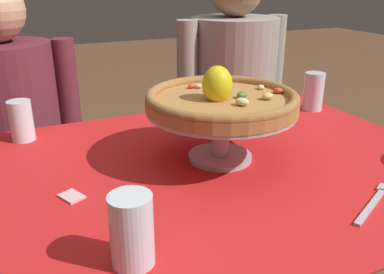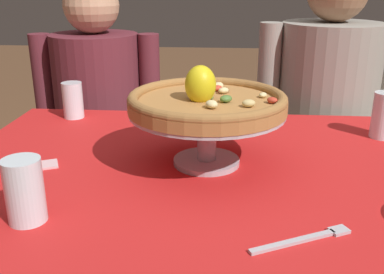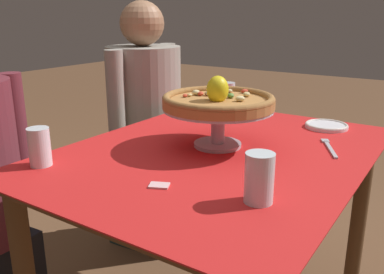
{
  "view_description": "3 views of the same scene",
  "coord_description": "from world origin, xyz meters",
  "px_view_note": "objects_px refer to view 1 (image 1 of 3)",
  "views": [
    {
      "loc": [
        -0.41,
        -0.78,
        1.18
      ],
      "look_at": [
        -0.03,
        0.06,
        0.81
      ],
      "focal_mm": 37.9,
      "sensor_mm": 36.0,
      "label": 1
    },
    {
      "loc": [
        0.07,
        -0.94,
        1.17
      ],
      "look_at": [
        -0.01,
        0.01,
        0.83
      ],
      "focal_mm": 41.55,
      "sensor_mm": 36.0,
      "label": 2
    },
    {
      "loc": [
        -1.09,
        -0.62,
        1.18
      ],
      "look_at": [
        -0.02,
        0.09,
        0.79
      ],
      "focal_mm": 38.49,
      "sensor_mm": 36.0,
      "label": 3
    }
  ],
  "objects_px": {
    "pizza_stand": "(221,123)",
    "pizza": "(221,99)",
    "water_glass_front_left": "(132,234)",
    "diner_right": "(231,117)",
    "diner_left": "(17,156)",
    "water_glass_back_left": "(22,123)",
    "water_glass_back_right": "(313,94)",
    "sugar_packet": "(72,196)",
    "dinner_fork": "(375,201)"
  },
  "relations": [
    {
      "from": "diner_right",
      "to": "water_glass_back_right",
      "type": "bearing_deg",
      "value": -81.69
    },
    {
      "from": "water_glass_front_left",
      "to": "diner_right",
      "type": "distance_m",
      "value": 1.2
    },
    {
      "from": "water_glass_back_right",
      "to": "sugar_packet",
      "type": "relative_size",
      "value": 2.51
    },
    {
      "from": "water_glass_back_right",
      "to": "dinner_fork",
      "type": "distance_m",
      "value": 0.61
    },
    {
      "from": "pizza_stand",
      "to": "diner_right",
      "type": "distance_m",
      "value": 0.81
    },
    {
      "from": "water_glass_front_left",
      "to": "water_glass_back_left",
      "type": "bearing_deg",
      "value": 101.41
    },
    {
      "from": "pizza_stand",
      "to": "water_glass_front_left",
      "type": "relative_size",
      "value": 2.98
    },
    {
      "from": "pizza_stand",
      "to": "pizza",
      "type": "height_order",
      "value": "pizza"
    },
    {
      "from": "dinner_fork",
      "to": "diner_left",
      "type": "xyz_separation_m",
      "value": [
        -0.65,
        1.01,
        -0.19
      ]
    },
    {
      "from": "sugar_packet",
      "to": "diner_left",
      "type": "height_order",
      "value": "diner_left"
    },
    {
      "from": "water_glass_front_left",
      "to": "diner_right",
      "type": "relative_size",
      "value": 0.1
    },
    {
      "from": "water_glass_back_right",
      "to": "water_glass_front_left",
      "type": "relative_size",
      "value": 1.05
    },
    {
      "from": "pizza_stand",
      "to": "water_glass_back_right",
      "type": "xyz_separation_m",
      "value": [
        0.47,
        0.22,
        -0.04
      ]
    },
    {
      "from": "water_glass_back_right",
      "to": "sugar_packet",
      "type": "distance_m",
      "value": 0.88
    },
    {
      "from": "sugar_packet",
      "to": "water_glass_back_right",
      "type": "bearing_deg",
      "value": 17.56
    },
    {
      "from": "water_glass_back_left",
      "to": "diner_left",
      "type": "distance_m",
      "value": 0.43
    },
    {
      "from": "pizza",
      "to": "pizza_stand",
      "type": "bearing_deg",
      "value": 13.67
    },
    {
      "from": "water_glass_back_left",
      "to": "dinner_fork",
      "type": "bearing_deg",
      "value": -46.31
    },
    {
      "from": "pizza_stand",
      "to": "sugar_packet",
      "type": "height_order",
      "value": "pizza_stand"
    },
    {
      "from": "diner_left",
      "to": "water_glass_back_right",
      "type": "bearing_deg",
      "value": -26.78
    },
    {
      "from": "pizza",
      "to": "sugar_packet",
      "type": "relative_size",
      "value": 7.16
    },
    {
      "from": "sugar_packet",
      "to": "diner_left",
      "type": "xyz_separation_m",
      "value": [
        -0.1,
        0.74,
        -0.19
      ]
    },
    {
      "from": "pizza",
      "to": "diner_left",
      "type": "bearing_deg",
      "value": 123.68
    },
    {
      "from": "dinner_fork",
      "to": "water_glass_front_left",
      "type": "bearing_deg",
      "value": 177.14
    },
    {
      "from": "water_glass_back_left",
      "to": "sugar_packet",
      "type": "bearing_deg",
      "value": -79.71
    },
    {
      "from": "diner_right",
      "to": "pizza_stand",
      "type": "bearing_deg",
      "value": -122.14
    },
    {
      "from": "water_glass_back_right",
      "to": "water_glass_front_left",
      "type": "xyz_separation_m",
      "value": [
        -0.78,
        -0.51,
        -0.0
      ]
    },
    {
      "from": "pizza",
      "to": "diner_right",
      "type": "height_order",
      "value": "diner_right"
    },
    {
      "from": "diner_left",
      "to": "water_glass_back_left",
      "type": "bearing_deg",
      "value": -85.21
    },
    {
      "from": "pizza_stand",
      "to": "diner_left",
      "type": "xyz_separation_m",
      "value": [
        -0.46,
        0.69,
        -0.29
      ]
    },
    {
      "from": "pizza",
      "to": "water_glass_front_left",
      "type": "xyz_separation_m",
      "value": [
        -0.31,
        -0.29,
        -0.1
      ]
    },
    {
      "from": "pizza_stand",
      "to": "water_glass_back_left",
      "type": "distance_m",
      "value": 0.55
    },
    {
      "from": "water_glass_front_left",
      "to": "dinner_fork",
      "type": "xyz_separation_m",
      "value": [
        0.49,
        -0.02,
        -0.05
      ]
    },
    {
      "from": "water_glass_front_left",
      "to": "water_glass_back_right",
      "type": "bearing_deg",
      "value": 33.26
    },
    {
      "from": "water_glass_back_right",
      "to": "diner_right",
      "type": "height_order",
      "value": "diner_right"
    },
    {
      "from": "pizza_stand",
      "to": "diner_right",
      "type": "bearing_deg",
      "value": 57.86
    },
    {
      "from": "dinner_fork",
      "to": "water_glass_back_right",
      "type": "bearing_deg",
      "value": 61.79
    },
    {
      "from": "pizza",
      "to": "water_glass_back_right",
      "type": "relative_size",
      "value": 2.86
    },
    {
      "from": "pizza_stand",
      "to": "diner_right",
      "type": "xyz_separation_m",
      "value": [
        0.41,
        0.65,
        -0.25
      ]
    },
    {
      "from": "water_glass_back_right",
      "to": "water_glass_back_left",
      "type": "bearing_deg",
      "value": 173.02
    },
    {
      "from": "diner_left",
      "to": "water_glass_front_left",
      "type": "bearing_deg",
      "value": -80.99
    },
    {
      "from": "sugar_packet",
      "to": "diner_left",
      "type": "bearing_deg",
      "value": 97.61
    },
    {
      "from": "pizza_stand",
      "to": "water_glass_back_left",
      "type": "xyz_separation_m",
      "value": [
        -0.43,
        0.33,
        -0.04
      ]
    },
    {
      "from": "water_glass_back_right",
      "to": "water_glass_back_left",
      "type": "distance_m",
      "value": 0.91
    },
    {
      "from": "water_glass_front_left",
      "to": "diner_left",
      "type": "distance_m",
      "value": 1.02
    },
    {
      "from": "sugar_packet",
      "to": "diner_left",
      "type": "relative_size",
      "value": 0.04
    },
    {
      "from": "sugar_packet",
      "to": "diner_right",
      "type": "xyz_separation_m",
      "value": [
        0.77,
        0.69,
        -0.15
      ]
    },
    {
      "from": "diner_right",
      "to": "sugar_packet",
      "type": "bearing_deg",
      "value": -138.23
    },
    {
      "from": "sugar_packet",
      "to": "diner_right",
      "type": "bearing_deg",
      "value": 41.77
    },
    {
      "from": "dinner_fork",
      "to": "pizza",
      "type": "bearing_deg",
      "value": 120.55
    }
  ]
}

